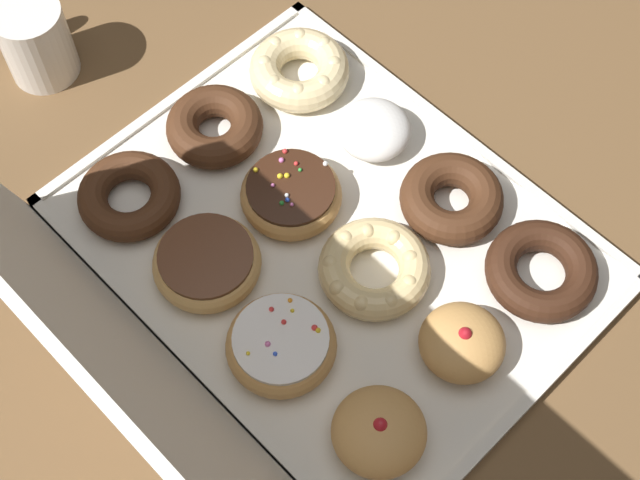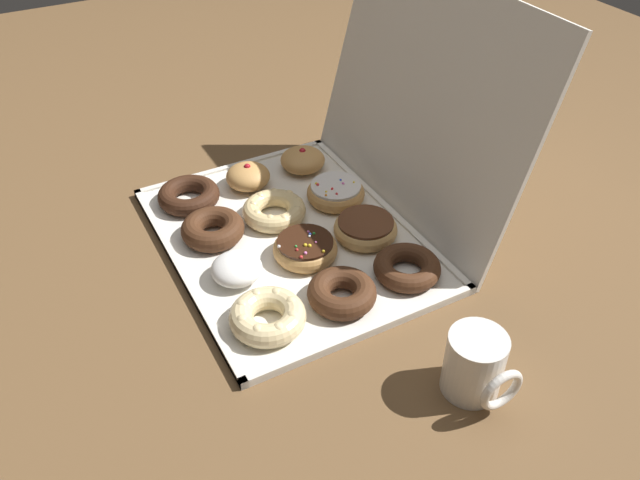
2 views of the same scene
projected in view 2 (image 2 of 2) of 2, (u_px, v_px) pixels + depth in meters
The scene contains 16 objects.
ground_plane at pixel (289, 240), 1.16m from camera, with size 3.00×3.00×0.00m, color brown.
donut_box at pixel (289, 238), 1.16m from camera, with size 0.54×0.42×0.01m.
box_lid_open at pixel (420, 103), 1.13m from camera, with size 0.54×0.43×0.01m, color silver.
chocolate_cake_ring_donut_0 at pixel (189, 195), 1.22m from camera, with size 0.12×0.12×0.03m.
chocolate_cake_ring_donut_1 at pixel (213, 229), 1.14m from camera, with size 0.11×0.11×0.04m.
powdered_filled_donut_2 at pixel (237, 269), 1.05m from camera, with size 0.09×0.09×0.04m.
cruller_donut_3 at pixel (268, 316), 0.97m from camera, with size 0.12×0.12×0.04m.
jelly_filled_donut_4 at pixel (248, 176), 1.26m from camera, with size 0.09×0.09×0.05m.
cruller_donut_5 at pixel (276, 210), 1.19m from camera, with size 0.12×0.12×0.04m.
sprinkle_donut_6 at pixel (304, 249), 1.10m from camera, with size 0.11×0.11×0.04m.
chocolate_cake_ring_donut_7 at pixel (342, 293), 1.01m from camera, with size 0.11×0.11×0.04m.
jelly_filled_donut_8 at pixel (303, 160), 1.31m from camera, with size 0.09×0.09×0.05m.
sprinkle_donut_9 at pixel (336, 192), 1.23m from camera, with size 0.11×0.11×0.04m.
chocolate_frosted_donut_10 at pixel (365, 228), 1.14m from camera, with size 0.11×0.11×0.04m.
chocolate_cake_ring_donut_11 at pixel (407, 267), 1.06m from camera, with size 0.11×0.11×0.03m.
coffee_mug at pixel (476, 365), 0.87m from camera, with size 0.10×0.08×0.10m.
Camera 2 is at (0.82, -0.38, 0.73)m, focal length 35.89 mm.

